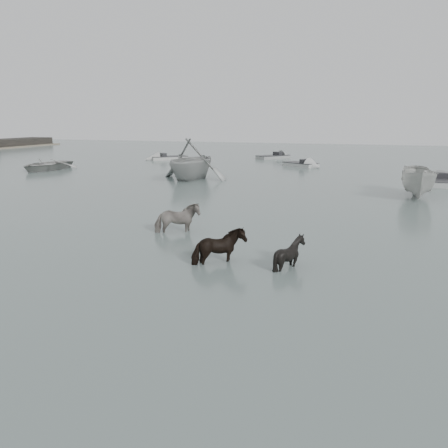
{
  "coord_description": "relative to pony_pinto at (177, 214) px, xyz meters",
  "views": [
    {
      "loc": [
        5.84,
        -13.55,
        4.44
      ],
      "look_at": [
        1.4,
        0.01,
        1.0
      ],
      "focal_mm": 35.0,
      "sensor_mm": 36.0,
      "label": 1
    }
  ],
  "objects": [
    {
      "name": "skiff_mid",
      "position": [
        0.99,
        26.77,
        -0.38
      ],
      "size": [
        4.72,
        3.81,
        0.75
      ],
      "primitive_type": null,
      "rotation": [
        0.0,
        0.0,
        -0.57
      ],
      "color": "#A8AAA8",
      "rests_on": "ground"
    },
    {
      "name": "boat_small",
      "position": [
        9.98,
        12.02,
        0.2
      ],
      "size": [
        2.04,
        5.05,
        1.93
      ],
      "primitive_type": "imported",
      "rotation": [
        0.0,
        0.0,
        -0.03
      ],
      "color": "#B0B1AC",
      "rests_on": "ground"
    },
    {
      "name": "ground",
      "position": [
        1.21,
        -1.98,
        -0.76
      ],
      "size": [
        140.0,
        140.0,
        0.0
      ],
      "primitive_type": "plane",
      "color": "#556561",
      "rests_on": "ground"
    },
    {
      "name": "rowboat_trail",
      "position": [
        -5.5,
        15.06,
        0.84
      ],
      "size": [
        6.02,
        6.74,
        3.21
      ],
      "primitive_type": "imported",
      "rotation": [
        0.0,
        0.0,
        3.01
      ],
      "color": "#9C9F9C",
      "rests_on": "ground"
    },
    {
      "name": "pony_dark",
      "position": [
        2.86,
        -3.15,
        -0.05
      ],
      "size": [
        1.69,
        1.79,
        1.43
      ],
      "primitive_type": "imported",
      "rotation": [
        0.0,
        0.0,
        1.14
      ],
      "color": "black",
      "rests_on": "ground"
    },
    {
      "name": "rowboat_lead",
      "position": [
        -20.32,
        16.81,
        -0.2
      ],
      "size": [
        4.07,
        5.58,
        1.13
      ],
      "primitive_type": "imported",
      "rotation": [
        0.0,
        0.0,
        -0.03
      ],
      "color": "#ADADA9",
      "rests_on": "ground"
    },
    {
      "name": "skiff_outer",
      "position": [
        -14.21,
        29.62,
        -0.38
      ],
      "size": [
        5.29,
        4.83,
        0.75
      ],
      "primitive_type": null,
      "rotation": [
        0.0,
        0.0,
        3.85
      ],
      "color": "#ACABA7",
      "rests_on": "ground"
    },
    {
      "name": "skiff_far",
      "position": [
        -3.33,
        34.46,
        -0.38
      ],
      "size": [
        4.62,
        5.26,
        0.75
      ],
      "primitive_type": null,
      "rotation": [
        0.0,
        0.0,
        0.9
      ],
      "color": "gray",
      "rests_on": "ground"
    },
    {
      "name": "skiff_port",
      "position": [
        12.07,
        17.87,
        -0.38
      ],
      "size": [
        1.74,
        5.39,
        0.75
      ],
      "primitive_type": null,
      "rotation": [
        0.0,
        0.0,
        1.55
      ],
      "color": "#ACAEAB",
      "rests_on": "ground"
    },
    {
      "name": "pony_black",
      "position": [
        4.99,
        -2.75,
        -0.11
      ],
      "size": [
        1.46,
        1.38,
        1.3
      ],
      "primitive_type": "imported",
      "rotation": [
        0.0,
        0.0,
        1.92
      ],
      "color": "black",
      "rests_on": "ground"
    },
    {
      "name": "pony_pinto",
      "position": [
        0.0,
        0.0,
        0.0
      ],
      "size": [
        1.97,
        1.59,
        1.52
      ],
      "primitive_type": "imported",
      "rotation": [
        0.0,
        0.0,
        2.08
      ],
      "color": "black",
      "rests_on": "ground"
    }
  ]
}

